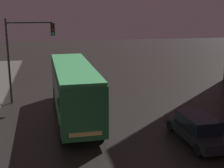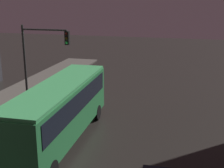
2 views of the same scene
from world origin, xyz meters
name	(u,v)px [view 1 (image 1 of 2)]	position (x,y,z in m)	size (l,w,h in m)	color
bus_near	(74,86)	(-1.97, 10.89, 2.12)	(2.64, 10.47, 3.44)	#236B38
car_taxi	(197,128)	(4.12, 5.81, 0.75)	(1.92, 4.74, 1.45)	black
traffic_light_main	(25,46)	(-5.14, 14.91, 4.23)	(3.48, 0.35, 6.22)	#2D2D2D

